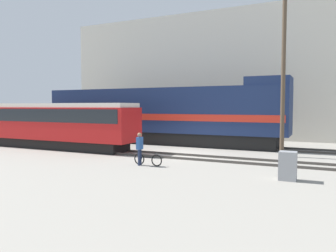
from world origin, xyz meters
The scene contains 10 objects.
ground_plane centered at (0.00, 0.00, 0.00)m, with size 120.00×120.00×0.00m, color gray.
track_near centered at (0.00, -1.43, 0.07)m, with size 60.00×1.51×0.14m.
track_far centered at (0.00, 4.61, 0.07)m, with size 60.00×1.51×0.14m.
building_backdrop centered at (0.00, 13.78, 6.08)m, with size 34.39×6.00×12.16m.
freight_locomotive centered at (-3.82, 4.61, 2.37)m, with size 20.41×3.04×5.10m.
streetcar centered at (-9.33, -1.43, 1.88)m, with size 12.97×2.54×3.28m.
bicycle centered at (0.07, -4.64, 0.31)m, with size 1.66×0.44×0.68m.
person centered at (-0.34, -4.78, 1.04)m, with size 0.23×0.37×1.71m.
utility_pole_left centered at (5.98, 1.59, 4.82)m, with size 0.26×0.26×9.64m.
signal_box centered at (6.94, -5.09, 0.60)m, with size 0.70×0.60×1.20m.
Camera 1 is at (8.20, -19.38, 3.09)m, focal length 35.00 mm.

